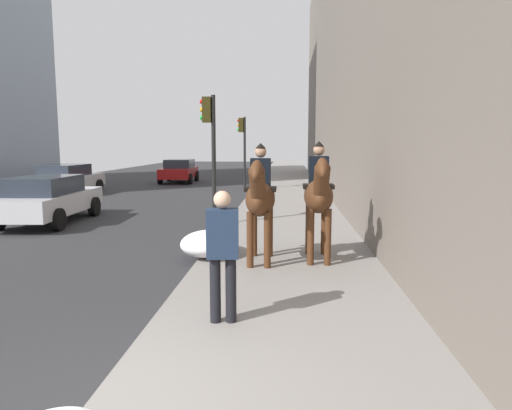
{
  "coord_description": "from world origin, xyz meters",
  "views": [
    {
      "loc": [
        -3.57,
        -1.76,
        2.4
      ],
      "look_at": [
        4.0,
        -1.25,
        1.4
      ],
      "focal_mm": 32.61,
      "sensor_mm": 36.0,
      "label": 1
    }
  ],
  "objects_px": {
    "mounted_horse_near": "(260,197)",
    "pedestrian_greeting": "(223,248)",
    "car_mid_lane": "(179,170)",
    "mounted_horse_far": "(319,194)",
    "traffic_light_far_curb": "(243,142)",
    "car_near_lane": "(48,198)",
    "traffic_light_near_curb": "(210,140)",
    "car_far_lane": "(67,179)"
  },
  "relations": [
    {
      "from": "mounted_horse_far",
      "to": "traffic_light_near_curb",
      "type": "distance_m",
      "value": 4.97
    },
    {
      "from": "pedestrian_greeting",
      "to": "car_mid_lane",
      "type": "relative_size",
      "value": 0.41
    },
    {
      "from": "traffic_light_far_curb",
      "to": "car_mid_lane",
      "type": "bearing_deg",
      "value": 40.62
    },
    {
      "from": "pedestrian_greeting",
      "to": "traffic_light_far_curb",
      "type": "distance_m",
      "value": 17.87
    },
    {
      "from": "car_far_lane",
      "to": "traffic_light_near_curb",
      "type": "relative_size",
      "value": 1.16
    },
    {
      "from": "pedestrian_greeting",
      "to": "traffic_light_far_curb",
      "type": "bearing_deg",
      "value": -0.78
    },
    {
      "from": "pedestrian_greeting",
      "to": "car_mid_lane",
      "type": "height_order",
      "value": "pedestrian_greeting"
    },
    {
      "from": "mounted_horse_far",
      "to": "car_far_lane",
      "type": "height_order",
      "value": "mounted_horse_far"
    },
    {
      "from": "car_mid_lane",
      "to": "car_far_lane",
      "type": "relative_size",
      "value": 0.95
    },
    {
      "from": "traffic_light_far_curb",
      "to": "pedestrian_greeting",
      "type": "bearing_deg",
      "value": -175.41
    },
    {
      "from": "car_near_lane",
      "to": "car_far_lane",
      "type": "relative_size",
      "value": 1.02
    },
    {
      "from": "car_near_lane",
      "to": "traffic_light_near_curb",
      "type": "bearing_deg",
      "value": -98.42
    },
    {
      "from": "pedestrian_greeting",
      "to": "car_far_lane",
      "type": "height_order",
      "value": "pedestrian_greeting"
    },
    {
      "from": "pedestrian_greeting",
      "to": "car_near_lane",
      "type": "xyz_separation_m",
      "value": [
        7.83,
        6.42,
        -0.34
      ]
    },
    {
      "from": "car_mid_lane",
      "to": "traffic_light_near_curb",
      "type": "height_order",
      "value": "traffic_light_near_curb"
    },
    {
      "from": "car_far_lane",
      "to": "traffic_light_near_curb",
      "type": "distance_m",
      "value": 11.87
    },
    {
      "from": "mounted_horse_far",
      "to": "car_far_lane",
      "type": "distance_m",
      "value": 16.55
    },
    {
      "from": "car_far_lane",
      "to": "traffic_light_far_curb",
      "type": "xyz_separation_m",
      "value": [
        2.12,
        -8.17,
        1.76
      ]
    },
    {
      "from": "car_mid_lane",
      "to": "traffic_light_far_curb",
      "type": "bearing_deg",
      "value": 38.35
    },
    {
      "from": "pedestrian_greeting",
      "to": "traffic_light_near_curb",
      "type": "relative_size",
      "value": 0.45
    },
    {
      "from": "pedestrian_greeting",
      "to": "traffic_light_far_curb",
      "type": "relative_size",
      "value": 0.45
    },
    {
      "from": "car_mid_lane",
      "to": "traffic_light_far_curb",
      "type": "distance_m",
      "value": 7.15
    },
    {
      "from": "car_mid_lane",
      "to": "traffic_light_far_curb",
      "type": "height_order",
      "value": "traffic_light_far_curb"
    },
    {
      "from": "mounted_horse_near",
      "to": "car_mid_lane",
      "type": "height_order",
      "value": "mounted_horse_near"
    },
    {
      "from": "pedestrian_greeting",
      "to": "car_near_lane",
      "type": "distance_m",
      "value": 10.13
    },
    {
      "from": "car_mid_lane",
      "to": "mounted_horse_near",
      "type": "bearing_deg",
      "value": 15.08
    },
    {
      "from": "mounted_horse_far",
      "to": "car_far_lane",
      "type": "relative_size",
      "value": 0.54
    },
    {
      "from": "pedestrian_greeting",
      "to": "traffic_light_far_curb",
      "type": "height_order",
      "value": "traffic_light_far_curb"
    },
    {
      "from": "pedestrian_greeting",
      "to": "car_far_lane",
      "type": "distance_m",
      "value": 18.35
    },
    {
      "from": "car_mid_lane",
      "to": "pedestrian_greeting",
      "type": "bearing_deg",
      "value": 12.2
    },
    {
      "from": "mounted_horse_near",
      "to": "car_far_lane",
      "type": "height_order",
      "value": "mounted_horse_near"
    },
    {
      "from": "pedestrian_greeting",
      "to": "traffic_light_near_curb",
      "type": "bearing_deg",
      "value": 5.08
    },
    {
      "from": "mounted_horse_near",
      "to": "traffic_light_far_curb",
      "type": "relative_size",
      "value": 0.61
    },
    {
      "from": "mounted_horse_near",
      "to": "mounted_horse_far",
      "type": "relative_size",
      "value": 0.98
    },
    {
      "from": "car_mid_lane",
      "to": "traffic_light_near_curb",
      "type": "bearing_deg",
      "value": 14.02
    },
    {
      "from": "mounted_horse_far",
      "to": "car_mid_lane",
      "type": "xyz_separation_m",
      "value": [
        19.71,
        7.36,
        -0.67
      ]
    },
    {
      "from": "car_near_lane",
      "to": "mounted_horse_far",
      "type": "bearing_deg",
      "value": -122.32
    },
    {
      "from": "car_far_lane",
      "to": "mounted_horse_near",
      "type": "bearing_deg",
      "value": -139.27
    },
    {
      "from": "car_near_lane",
      "to": "traffic_light_near_curb",
      "type": "distance_m",
      "value": 5.4
    },
    {
      "from": "mounted_horse_far",
      "to": "traffic_light_far_curb",
      "type": "relative_size",
      "value": 0.62
    },
    {
      "from": "mounted_horse_near",
      "to": "pedestrian_greeting",
      "type": "bearing_deg",
      "value": -4.99
    },
    {
      "from": "mounted_horse_far",
      "to": "car_near_lane",
      "type": "distance_m",
      "value": 9.08
    }
  ]
}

